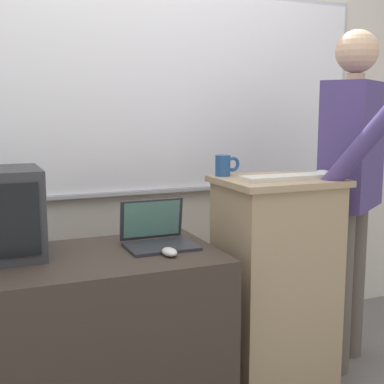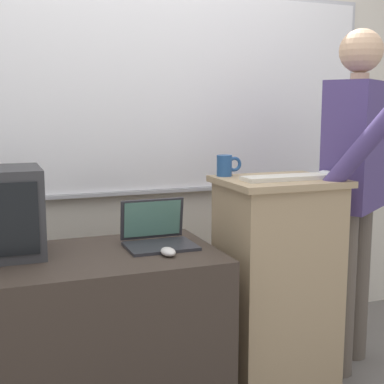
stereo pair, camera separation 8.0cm
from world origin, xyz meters
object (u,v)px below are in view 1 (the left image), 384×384
side_desk (95,339)px  wireless_keyboard (287,177)px  person_presenter (352,176)px  lectern_podium (275,282)px  laptop (157,234)px  computer_mouse_by_keyboard (323,173)px  coffee_mug (224,165)px  computer_mouse_by_laptop (169,252)px  crt_monitor (2,213)px

side_desk → wireless_keyboard: bearing=-5.3°
person_presenter → wireless_keyboard: person_presenter is taller
side_desk → lectern_podium: bearing=-1.6°
laptop → computer_mouse_by_keyboard: size_ratio=3.07×
coffee_mug → computer_mouse_by_keyboard: bearing=-26.8°
computer_mouse_by_laptop → coffee_mug: bearing=34.9°
lectern_podium → computer_mouse_by_laptop: bearing=-169.9°
laptop → crt_monitor: size_ratio=0.82×
computer_mouse_by_keyboard → crt_monitor: 1.48m
person_presenter → wireless_keyboard: size_ratio=3.92×
crt_monitor → computer_mouse_by_keyboard: bearing=-7.9°
computer_mouse_by_keyboard → coffee_mug: 0.48m
wireless_keyboard → computer_mouse_by_laptop: 0.67m
person_presenter → computer_mouse_by_laptop: 1.10m
computer_mouse_by_laptop → laptop: bearing=87.0°
lectern_podium → computer_mouse_by_laptop: (-0.59, -0.10, 0.24)m
wireless_keyboard → computer_mouse_by_keyboard: 0.21m
computer_mouse_by_laptop → crt_monitor: size_ratio=0.27×
computer_mouse_by_laptop → computer_mouse_by_keyboard: bearing=3.8°
crt_monitor → wireless_keyboard: bearing=-9.5°
wireless_keyboard → computer_mouse_by_laptop: bearing=-175.6°
laptop → coffee_mug: (0.38, 0.07, 0.29)m
lectern_podium → wireless_keyboard: wireless_keyboard is taller
crt_monitor → coffee_mug: bearing=0.8°
lectern_podium → computer_mouse_by_keyboard: computer_mouse_by_keyboard is taller
laptop → computer_mouse_by_laptop: laptop is taller
laptop → crt_monitor: (-0.66, 0.06, 0.13)m
wireless_keyboard → computer_mouse_by_laptop: size_ratio=4.49×
computer_mouse_by_laptop → crt_monitor: 0.72m
side_desk → crt_monitor: crt_monitor is taller
computer_mouse_by_keyboard → person_presenter: bearing=19.4°
wireless_keyboard → computer_mouse_by_keyboard: size_ratio=4.49×
side_desk → computer_mouse_by_keyboard: size_ratio=10.81×
wireless_keyboard → lectern_podium: bearing=106.7°
wireless_keyboard → side_desk: bearing=174.7°
side_desk → coffee_mug: coffee_mug is taller
laptop → computer_mouse_by_keyboard: (0.81, -0.14, 0.26)m
wireless_keyboard → crt_monitor: bearing=170.5°
lectern_podium → computer_mouse_by_laptop: 0.65m
lectern_podium → laptop: (-0.58, 0.09, 0.28)m
lectern_podium → person_presenter: size_ratio=0.59×
person_presenter → computer_mouse_by_laptop: (-1.06, -0.14, -0.26)m
lectern_podium → crt_monitor: crt_monitor is taller
person_presenter → laptop: (-1.05, 0.06, -0.22)m
computer_mouse_by_laptop → coffee_mug: coffee_mug is taller
laptop → coffee_mug: size_ratio=2.40×
laptop → computer_mouse_by_keyboard: computer_mouse_by_keyboard is taller
wireless_keyboard → coffee_mug: 0.32m
wireless_keyboard → computer_mouse_by_keyboard: bearing=1.9°
computer_mouse_by_keyboard → coffee_mug: size_ratio=0.78×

